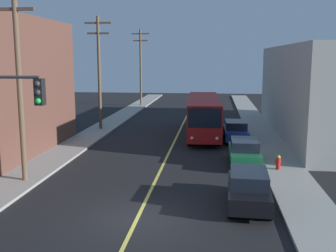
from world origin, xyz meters
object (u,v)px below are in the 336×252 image
object	(u,v)px
parked_car_blue	(236,131)
city_bus	(204,114)
utility_pole_near	(19,73)
fire_hydrant	(278,162)
utility_pole_mid	(99,68)
parked_car_green	(244,152)
parked_car_black	(249,188)
utility_pole_far	(141,64)

from	to	relation	value
parked_car_blue	city_bus	bearing A→B (deg)	138.72
utility_pole_near	fire_hydrant	distance (m)	15.11
utility_pole_mid	utility_pole_near	bearing A→B (deg)	-88.64
utility_pole_near	fire_hydrant	xyz separation A→B (m)	(13.71, 3.63, -5.22)
parked_car_green	fire_hydrant	world-z (taller)	parked_car_green
parked_car_green	utility_pole_near	distance (m)	13.75
city_bus	parked_car_green	size ratio (longest dim) A/B	2.78
city_bus	utility_pole_near	world-z (taller)	utility_pole_near
parked_car_black	parked_car_blue	world-z (taller)	same
parked_car_black	utility_pole_far	world-z (taller)	utility_pole_far
city_bus	fire_hydrant	size ratio (longest dim) A/B	14.56
parked_car_black	utility_pole_mid	bearing A→B (deg)	123.32
city_bus	parked_car_black	xyz separation A→B (m)	(2.47, -16.76, -0.98)
parked_car_green	utility_pole_mid	world-z (taller)	utility_pole_mid
utility_pole_far	parked_car_blue	bearing A→B (deg)	-62.58
city_bus	utility_pole_mid	size ratio (longest dim) A/B	1.22
parked_car_black	utility_pole_far	xyz separation A→B (m)	(-11.59, 37.08, 4.90)
utility_pole_near	fire_hydrant	world-z (taller)	utility_pole_near
utility_pole_far	fire_hydrant	xyz separation A→B (m)	(13.77, -31.26, -5.16)
city_bus	parked_car_green	world-z (taller)	city_bus
city_bus	utility_pole_near	xyz separation A→B (m)	(-9.06, -14.57, 3.99)
parked_car_blue	parked_car_black	bearing A→B (deg)	-90.58
parked_car_black	fire_hydrant	world-z (taller)	parked_car_black
city_bus	utility_pole_mid	bearing A→B (deg)	171.85
parked_car_green	parked_car_black	bearing A→B (deg)	-92.54
utility_pole_near	parked_car_blue	bearing A→B (deg)	46.42
utility_pole_near	fire_hydrant	size ratio (longest dim) A/B	12.27
fire_hydrant	parked_car_green	bearing A→B (deg)	145.64
utility_pole_mid	fire_hydrant	xyz separation A→B (m)	(14.09, -12.29, -5.09)
parked_car_green	parked_car_blue	xyz separation A→B (m)	(-0.17, 7.37, 0.00)
parked_car_black	utility_pole_far	distance (m)	39.16
parked_car_black	parked_car_green	distance (m)	7.10
utility_pole_mid	utility_pole_far	size ratio (longest dim) A/B	0.99
utility_pole_mid	parked_car_black	bearing A→B (deg)	-56.68
utility_pole_near	utility_pole_mid	size ratio (longest dim) A/B	1.03
parked_car_black	city_bus	bearing A→B (deg)	98.39
parked_car_blue	fire_hydrant	size ratio (longest dim) A/B	5.29
city_bus	parked_car_blue	size ratio (longest dim) A/B	2.75
utility_pole_near	fire_hydrant	bearing A→B (deg)	14.84
utility_pole_mid	parked_car_blue	bearing A→B (deg)	-16.85
city_bus	utility_pole_near	bearing A→B (deg)	-121.87
parked_car_green	parked_car_blue	size ratio (longest dim) A/B	0.99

